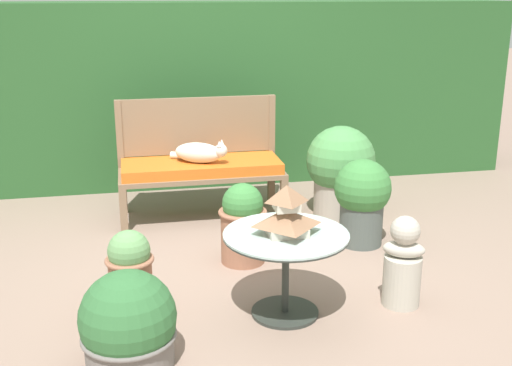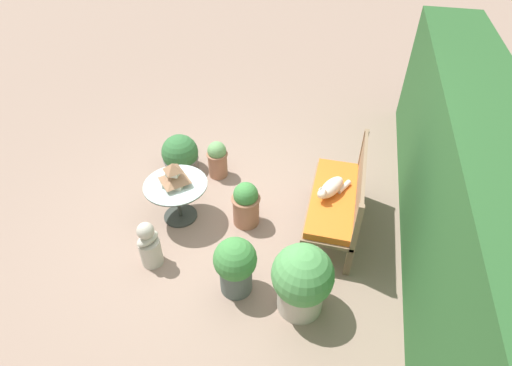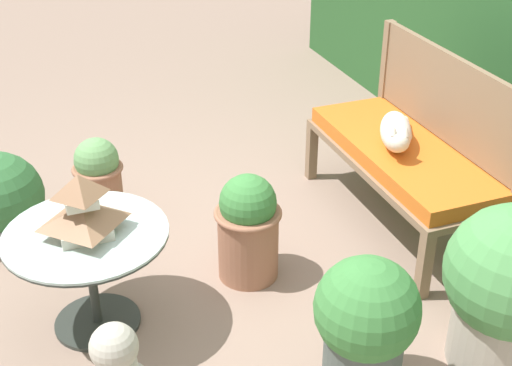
{
  "view_description": "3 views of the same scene",
  "coord_description": "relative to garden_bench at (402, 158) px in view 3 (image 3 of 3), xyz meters",
  "views": [
    {
      "loc": [
        -0.73,
        -4.11,
        1.93
      ],
      "look_at": [
        0.13,
        0.12,
        0.6
      ],
      "focal_mm": 45.0,
      "sensor_mm": 36.0,
      "label": 1
    },
    {
      "loc": [
        3.4,
        1.12,
        3.54
      ],
      "look_at": [
        -0.0,
        0.26,
        0.61
      ],
      "focal_mm": 28.0,
      "sensor_mm": 36.0,
      "label": 2
    },
    {
      "loc": [
        2.94,
        -0.92,
        2.32
      ],
      "look_at": [
        -0.03,
        0.22,
        0.51
      ],
      "focal_mm": 50.0,
      "sensor_mm": 36.0,
      "label": 3
    }
  ],
  "objects": [
    {
      "name": "ground",
      "position": [
        0.14,
        -1.16,
        -0.42
      ],
      "size": [
        30.0,
        30.0,
        0.0
      ],
      "primitive_type": "plane",
      "color": "gray"
    },
    {
      "name": "garden_bench",
      "position": [
        0.0,
        0.0,
        0.0
      ],
      "size": [
        1.4,
        0.56,
        0.5
      ],
      "color": "#7F664C",
      "rests_on": "ground"
    },
    {
      "name": "bench_backrest",
      "position": [
        0.0,
        0.26,
        0.28
      ],
      "size": [
        1.4,
        0.06,
        1.01
      ],
      "color": "#7F664C",
      "rests_on": "ground"
    },
    {
      "name": "cat",
      "position": [
        -0.01,
        -0.05,
        0.17
      ],
      "size": [
        0.46,
        0.38,
        0.21
      ],
      "rotation": [
        0.0,
        0.0,
        -0.46
      ],
      "color": "silver",
      "rests_on": "garden_bench"
    },
    {
      "name": "patio_table",
      "position": [
        0.29,
        -1.83,
        -0.01
      ],
      "size": [
        0.75,
        0.75,
        0.53
      ],
      "color": "#2D332D",
      "rests_on": "ground"
    },
    {
      "name": "pagoda_birdhouse",
      "position": [
        0.29,
        -1.83,
        0.23
      ],
      "size": [
        0.31,
        0.31,
        0.3
      ],
      "color": "beige",
      "rests_on": "patio_table"
    },
    {
      "name": "potted_plant_path_edge",
      "position": [
        1.19,
        -0.18,
        -0.01
      ],
      "size": [
        0.6,
        0.6,
        0.79
      ],
      "color": "#ADA393",
      "rests_on": "ground"
    },
    {
      "name": "potted_plant_table_near",
      "position": [
        -0.63,
        -1.64,
        -0.14
      ],
      "size": [
        0.3,
        0.3,
        0.54
      ],
      "color": "#9E664C",
      "rests_on": "ground"
    },
    {
      "name": "potted_plant_bench_left",
      "position": [
        1.14,
        -0.85,
        -0.06
      ],
      "size": [
        0.44,
        0.44,
        0.68
      ],
      "color": "#4C5651",
      "rests_on": "ground"
    },
    {
      "name": "potted_plant_patio_mid",
      "position": [
        0.18,
        -1.01,
        -0.12
      ],
      "size": [
        0.35,
        0.35,
        0.6
      ],
      "color": "#9E664C",
      "rests_on": "ground"
    }
  ]
}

